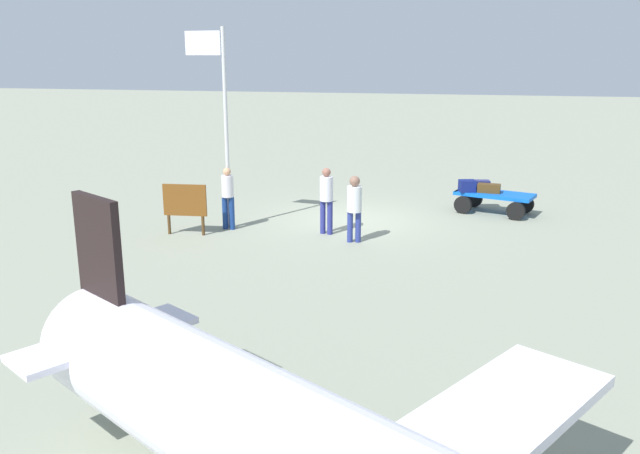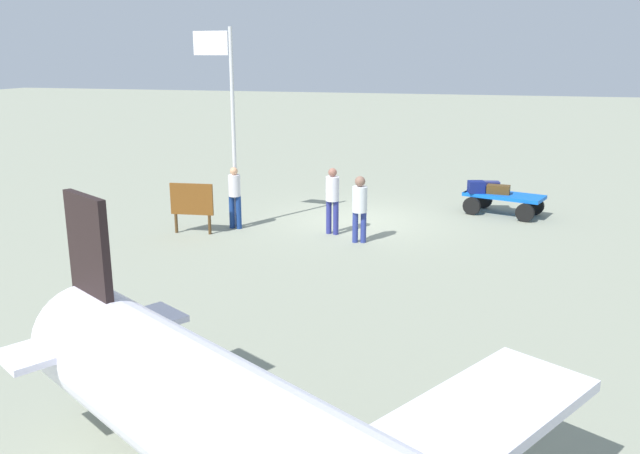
# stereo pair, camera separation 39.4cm
# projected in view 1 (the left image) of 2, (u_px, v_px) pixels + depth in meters

# --- Properties ---
(ground_plane) EXTENTS (120.00, 120.00, 0.00)m
(ground_plane) POSITION_uv_depth(u_px,v_px,m) (352.00, 220.00, 18.24)
(ground_plane) COLOR gray
(luggage_cart) EXTENTS (2.36, 1.67, 0.61)m
(luggage_cart) POSITION_uv_depth(u_px,v_px,m) (494.00, 198.00, 18.95)
(luggage_cart) COLOR blue
(luggage_cart) RESTS_ON ground
(suitcase_olive) EXTENTS (0.66, 0.39, 0.25)m
(suitcase_olive) POSITION_uv_depth(u_px,v_px,m) (489.00, 188.00, 18.88)
(suitcase_olive) COLOR #493215
(suitcase_olive) RESTS_ON luggage_cart
(suitcase_tan) EXTENTS (0.53, 0.48, 0.34)m
(suitcase_tan) POSITION_uv_depth(u_px,v_px,m) (467.00, 186.00, 19.00)
(suitcase_tan) COLOR navy
(suitcase_tan) RESTS_ON luggage_cart
(suitcase_navy) EXTENTS (0.57, 0.41, 0.26)m
(suitcase_navy) POSITION_uv_depth(u_px,v_px,m) (480.00, 185.00, 19.36)
(suitcase_navy) COLOR navy
(suitcase_navy) RESTS_ON luggage_cart
(worker_lead) EXTENTS (0.43, 0.43, 1.65)m
(worker_lead) POSITION_uv_depth(u_px,v_px,m) (354.00, 203.00, 15.89)
(worker_lead) COLOR navy
(worker_lead) RESTS_ON ground
(worker_trailing) EXTENTS (0.40, 0.40, 1.71)m
(worker_trailing) POSITION_uv_depth(u_px,v_px,m) (326.00, 196.00, 16.62)
(worker_trailing) COLOR navy
(worker_trailing) RESTS_ON ground
(worker_supervisor) EXTENTS (0.34, 0.33, 1.64)m
(worker_supervisor) POSITION_uv_depth(u_px,v_px,m) (228.00, 194.00, 17.09)
(worker_supervisor) COLOR navy
(worker_supervisor) RESTS_ON ground
(flagpole) EXTENTS (1.09, 0.15, 5.15)m
(flagpole) POSITION_uv_depth(u_px,v_px,m) (220.00, 109.00, 16.72)
(flagpole) COLOR silver
(flagpole) RESTS_ON ground
(signboard) EXTENTS (1.13, 0.18, 1.31)m
(signboard) POSITION_uv_depth(u_px,v_px,m) (185.00, 203.00, 16.59)
(signboard) COLOR #4C3319
(signboard) RESTS_ON ground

